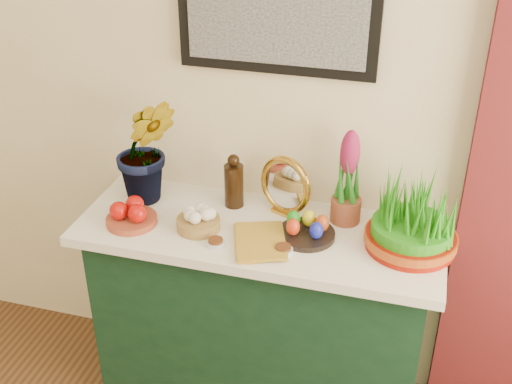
{
  "coord_description": "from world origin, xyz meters",
  "views": [
    {
      "loc": [
        0.62,
        0.01,
        2.22
      ],
      "look_at": [
        0.07,
        1.95,
        1.07
      ],
      "focal_mm": 45.0,
      "sensor_mm": 36.0,
      "label": 1
    }
  ],
  "objects_px": {
    "hyacinth_green": "(145,133)",
    "wheatgrass_sabzeh": "(413,219)",
    "mirror": "(285,186)",
    "book": "(235,242)",
    "sideboard": "(259,320)"
  },
  "relations": [
    {
      "from": "hyacinth_green",
      "to": "book",
      "type": "bearing_deg",
      "value": -49.49
    },
    {
      "from": "sideboard",
      "to": "wheatgrass_sabzeh",
      "type": "height_order",
      "value": "wheatgrass_sabzeh"
    },
    {
      "from": "hyacinth_green",
      "to": "wheatgrass_sabzeh",
      "type": "height_order",
      "value": "hyacinth_green"
    },
    {
      "from": "sideboard",
      "to": "wheatgrass_sabzeh",
      "type": "xyz_separation_m",
      "value": [
        0.56,
        0.01,
        0.59
      ]
    },
    {
      "from": "hyacinth_green",
      "to": "sideboard",
      "type": "bearing_deg",
      "value": -30.99
    },
    {
      "from": "sideboard",
      "to": "book",
      "type": "bearing_deg",
      "value": -109.37
    },
    {
      "from": "hyacinth_green",
      "to": "wheatgrass_sabzeh",
      "type": "xyz_separation_m",
      "value": [
        1.05,
        -0.07,
        -0.18
      ]
    },
    {
      "from": "hyacinth_green",
      "to": "book",
      "type": "height_order",
      "value": "hyacinth_green"
    },
    {
      "from": "book",
      "to": "wheatgrass_sabzeh",
      "type": "xyz_separation_m",
      "value": [
        0.62,
        0.16,
        0.1
      ]
    },
    {
      "from": "sideboard",
      "to": "hyacinth_green",
      "type": "xyz_separation_m",
      "value": [
        -0.49,
        0.08,
        0.76
      ]
    },
    {
      "from": "hyacinth_green",
      "to": "book",
      "type": "distance_m",
      "value": 0.57
    },
    {
      "from": "sideboard",
      "to": "wheatgrass_sabzeh",
      "type": "relative_size",
      "value": 3.88
    },
    {
      "from": "mirror",
      "to": "book",
      "type": "height_order",
      "value": "mirror"
    },
    {
      "from": "mirror",
      "to": "book",
      "type": "xyz_separation_m",
      "value": [
        -0.12,
        -0.28,
        -0.1
      ]
    },
    {
      "from": "book",
      "to": "wheatgrass_sabzeh",
      "type": "bearing_deg",
      "value": -4.24
    }
  ]
}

